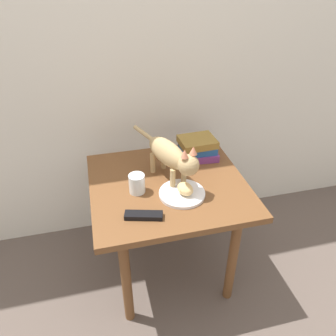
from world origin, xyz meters
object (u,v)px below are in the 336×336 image
bread_roll (185,189)px  book_stack (198,148)px  side_table (168,197)px  cat (171,156)px  plate (182,193)px  candle_jar (137,184)px  tv_remote (144,215)px

bread_roll → book_stack: bearing=62.5°
book_stack → bread_roll: bearing=-117.5°
side_table → cat: cat is taller
plate → book_stack: size_ratio=1.03×
bread_roll → candle_jar: (-0.19, 0.08, -0.00)m
plate → candle_jar: size_ratio=2.34×
bread_roll → book_stack: 0.33m
cat → candle_jar: 0.19m
cat → tv_remote: cat is taller
side_table → book_stack: bearing=42.0°
side_table → bread_roll: bread_roll is taller
bread_roll → candle_jar: size_ratio=0.94×
plate → cat: 0.17m
plate → side_table: bearing=110.6°
side_table → book_stack: book_stack is taller
bread_roll → tv_remote: bread_roll is taller
plate → book_stack: bearing=60.0°
candle_jar → side_table: bearing=12.0°
plate → bread_roll: bread_roll is taller
side_table → candle_jar: (-0.15, -0.03, 0.12)m
cat → candle_jar: (-0.16, -0.05, -0.09)m
bread_roll → cat: size_ratio=0.18×
book_stack → candle_jar: book_stack is taller
plate → tv_remote: 0.21m
book_stack → tv_remote: (-0.35, -0.38, -0.04)m
side_table → candle_jar: 0.19m
plate → candle_jar: (-0.18, 0.07, 0.03)m
side_table → tv_remote: bearing=-126.3°
side_table → plate: size_ratio=3.51×
book_stack → plate: bearing=-120.0°
plate → book_stack: book_stack is taller
tv_remote → candle_jar: bearing=104.4°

